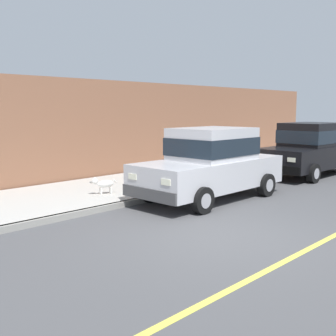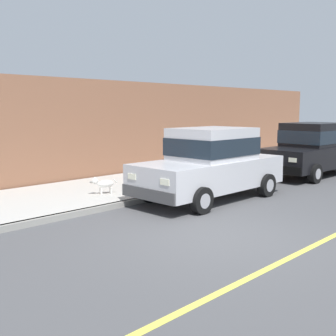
{
  "view_description": "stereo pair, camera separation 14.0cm",
  "coord_description": "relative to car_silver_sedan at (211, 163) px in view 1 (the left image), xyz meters",
  "views": [
    {
      "loc": [
        4.76,
        -6.35,
        2.42
      ],
      "look_at": [
        -3.03,
        1.74,
        0.85
      ],
      "focal_mm": 45.24,
      "sensor_mm": 36.0,
      "label": 1
    },
    {
      "loc": [
        4.86,
        -6.25,
        2.42
      ],
      "look_at": [
        -3.03,
        1.74,
        0.85
      ],
      "focal_mm": 45.24,
      "sensor_mm": 36.0,
      "label": 2
    }
  ],
  "objects": [
    {
      "name": "lane_centre_line",
      "position": [
        3.82,
        -2.56,
        -0.98
      ],
      "size": [
        0.12,
        57.6,
        0.01
      ],
      "primitive_type": "cube",
      "color": "#E0D64C",
      "rests_on": "ground"
    },
    {
      "name": "sidewalk",
      "position": [
        -2.78,
        -2.56,
        -0.91
      ],
      "size": [
        3.6,
        64.0,
        0.14
      ],
      "primitive_type": "cube",
      "color": "#B7B5AD",
      "rests_on": "ground"
    },
    {
      "name": "car_silver_sedan",
      "position": [
        0.0,
        0.0,
        0.0
      ],
      "size": [
        2.05,
        4.61,
        1.92
      ],
      "color": "#BCBCC1",
      "rests_on": "ground"
    },
    {
      "name": "car_black_sedan",
      "position": [
        0.04,
        5.74,
        0.0
      ],
      "size": [
        2.11,
        4.64,
        1.92
      ],
      "color": "black",
      "rests_on": "ground"
    },
    {
      "name": "curb",
      "position": [
        -0.98,
        -2.56,
        -0.91
      ],
      "size": [
        0.16,
        64.0,
        0.14
      ],
      "primitive_type": "cube",
      "color": "gray",
      "rests_on": "ground"
    },
    {
      "name": "dog_white",
      "position": [
        -2.04,
        -2.05,
        -0.55
      ],
      "size": [
        0.39,
        0.71,
        0.49
      ],
      "color": "white",
      "rests_on": "sidewalk"
    },
    {
      "name": "building_facade",
      "position": [
        -4.88,
        3.71,
        0.71
      ],
      "size": [
        0.5,
        20.0,
        3.39
      ],
      "primitive_type": "cube",
      "color": "#8C5B42",
      "rests_on": "ground"
    },
    {
      "name": "ground_plane",
      "position": [
        2.22,
        -2.56,
        -0.98
      ],
      "size": [
        80.0,
        80.0,
        0.0
      ],
      "primitive_type": "plane",
      "color": "#4C4C4F"
    }
  ]
}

